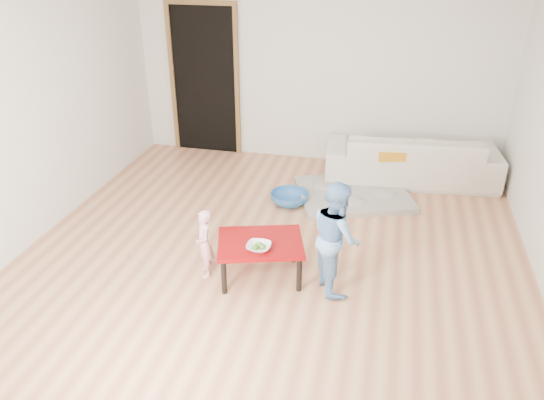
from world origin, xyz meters
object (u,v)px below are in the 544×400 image
(bowl, at_px, (259,247))
(child_blue, at_px, (336,237))
(red_table, at_px, (261,259))
(basin, at_px, (289,198))
(child_pink, at_px, (204,244))
(sofa, at_px, (411,157))

(bowl, distance_m, child_blue, 0.69)
(red_table, relative_size, bowl, 3.56)
(red_table, xyz_separation_m, basin, (-0.03, 1.53, -0.12))
(red_table, distance_m, child_pink, 0.54)
(child_blue, relative_size, basin, 2.29)
(sofa, height_order, red_table, sofa)
(child_pink, bearing_deg, red_table, 69.29)
(sofa, distance_m, bowl, 3.03)
(bowl, height_order, child_blue, child_blue)
(bowl, distance_m, child_pink, 0.55)
(bowl, xyz_separation_m, child_blue, (0.67, 0.15, 0.11))
(sofa, bearing_deg, red_table, 56.88)
(red_table, distance_m, bowl, 0.26)
(red_table, bearing_deg, sofa, 62.35)
(bowl, bearing_deg, red_table, 98.61)
(child_blue, bearing_deg, red_table, 65.35)
(sofa, xyz_separation_m, bowl, (-1.33, -2.72, 0.10))
(child_pink, distance_m, basin, 1.70)
(child_pink, relative_size, basin, 1.47)
(sofa, xyz_separation_m, red_table, (-1.35, -2.58, -0.12))
(sofa, xyz_separation_m, basin, (-1.39, -1.05, -0.25))
(sofa, distance_m, red_table, 2.91)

